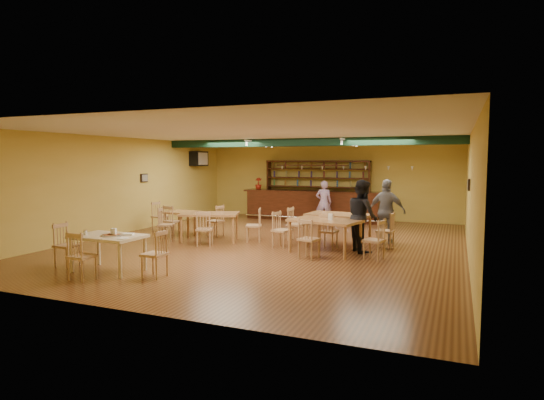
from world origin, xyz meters
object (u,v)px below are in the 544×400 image
at_px(dining_table_c, 210,227).
at_px(dining_table_a, 187,222).
at_px(patron_right_a, 362,216).
at_px(dining_table_d, 325,236).
at_px(dining_table_b, 338,229).
at_px(patron_bar, 324,202).
at_px(near_table, 109,253).
at_px(bar_counter, 312,205).

bearing_deg(dining_table_c, dining_table_a, 126.25).
height_order(dining_table_c, patron_right_a, patron_right_a).
height_order(dining_table_d, patron_right_a, patron_right_a).
relative_size(dining_table_c, dining_table_d, 0.96).
height_order(dining_table_a, dining_table_d, dining_table_d).
height_order(dining_table_b, patron_bar, patron_bar).
distance_m(patron_bar, patron_right_a, 5.00).
height_order(dining_table_d, near_table, dining_table_d).
height_order(dining_table_a, patron_right_a, patron_right_a).
distance_m(dining_table_c, near_table, 3.89).
bearing_deg(patron_right_a, near_table, 99.16).
bearing_deg(bar_counter, near_table, -99.06).
xyz_separation_m(patron_bar, patron_right_a, (2.25, -4.46, 0.13)).
height_order(bar_counter, near_table, bar_counter).
height_order(bar_counter, dining_table_d, bar_counter).
relative_size(dining_table_b, patron_right_a, 0.92).
bearing_deg(dining_table_d, bar_counter, 123.62).
distance_m(dining_table_d, patron_bar, 5.21).
height_order(bar_counter, patron_right_a, patron_right_a).
relative_size(dining_table_d, near_table, 1.19).
bearing_deg(dining_table_b, near_table, -121.21).
height_order(bar_counter, patron_bar, patron_bar).
bearing_deg(patron_bar, dining_table_a, 28.17).
bearing_deg(dining_table_b, patron_right_a, -39.24).
relative_size(bar_counter, near_table, 3.83).
xyz_separation_m(dining_table_c, patron_bar, (2.04, 4.59, 0.38)).
bearing_deg(patron_bar, patron_right_a, 98.19).
distance_m(bar_counter, patron_right_a, 6.06).
height_order(dining_table_a, dining_table_b, dining_table_b).
bearing_deg(near_table, dining_table_b, 53.86).
bearing_deg(bar_counter, dining_table_b, -64.47).
bearing_deg(dining_table_c, patron_right_a, -17.59).
distance_m(dining_table_a, patron_right_a, 5.76).
bearing_deg(dining_table_a, patron_bar, 54.40).
bearing_deg(dining_table_c, dining_table_b, -4.41).
height_order(bar_counter, dining_table_a, bar_counter).
xyz_separation_m(dining_table_a, dining_table_d, (4.86, -1.36, 0.08)).
relative_size(patron_bar, patron_right_a, 0.86).
relative_size(dining_table_b, patron_bar, 1.07).
distance_m(dining_table_b, patron_right_a, 1.23).
bearing_deg(dining_table_a, patron_right_a, -0.61).
height_order(bar_counter, dining_table_c, bar_counter).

